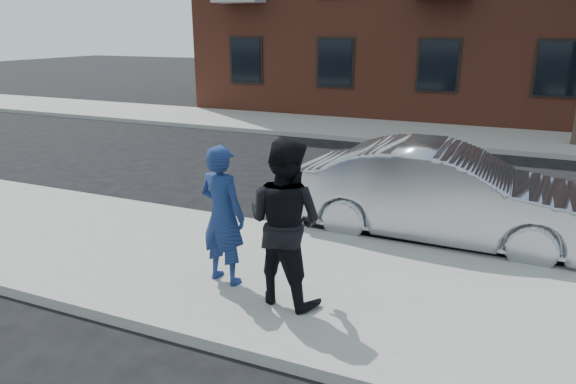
% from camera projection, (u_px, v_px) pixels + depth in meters
% --- Properties ---
extents(ground, '(100.00, 100.00, 0.00)m').
position_uv_depth(ground, '(296.00, 279.00, 7.37)').
color(ground, black).
rests_on(ground, ground).
extents(near_sidewalk, '(50.00, 3.50, 0.15)m').
position_uv_depth(near_sidewalk, '(290.00, 282.00, 7.12)').
color(near_sidewalk, gray).
rests_on(near_sidewalk, ground).
extents(near_curb, '(50.00, 0.10, 0.15)m').
position_uv_depth(near_curb, '(331.00, 236.00, 8.70)').
color(near_curb, '#999691').
rests_on(near_curb, ground).
extents(far_sidewalk, '(50.00, 3.50, 0.15)m').
position_uv_depth(far_sidewalk, '(423.00, 134.00, 17.21)').
color(far_sidewalk, gray).
rests_on(far_sidewalk, ground).
extents(far_curb, '(50.00, 0.10, 0.15)m').
position_uv_depth(far_curb, '(413.00, 144.00, 15.63)').
color(far_curb, '#999691').
rests_on(far_curb, ground).
extents(silver_sedan, '(4.93, 1.80, 1.61)m').
position_uv_depth(silver_sedan, '(443.00, 194.00, 8.54)').
color(silver_sedan, '#999BA3').
rests_on(silver_sedan, ground).
extents(man_hoodie, '(0.76, 0.58, 1.89)m').
position_uv_depth(man_hoodie, '(223.00, 215.00, 6.73)').
color(man_hoodie, navy).
rests_on(man_hoodie, near_sidewalk).
extents(man_peacoat, '(1.13, 0.95, 2.08)m').
position_uv_depth(man_peacoat, '(285.00, 222.00, 6.22)').
color(man_peacoat, black).
rests_on(man_peacoat, near_sidewalk).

